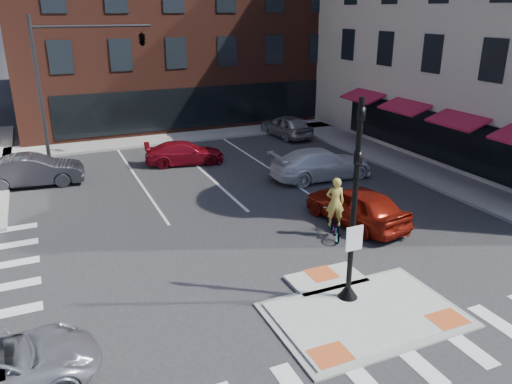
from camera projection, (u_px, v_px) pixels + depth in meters
name	position (u px, v px, depth m)	size (l,w,h in m)	color
ground	(355.00, 307.00, 14.66)	(120.00, 120.00, 0.00)	#28282B
refuge_island	(360.00, 310.00, 14.43)	(5.40, 4.65, 0.13)	gray
sidewalk_e	(415.00, 167.00, 27.32)	(3.00, 24.00, 0.15)	gray
sidewalk_n	(209.00, 134.00, 34.66)	(26.00, 3.00, 0.15)	gray
building_n	(167.00, 15.00, 40.58)	(24.40, 18.40, 15.50)	#4B2117
building_far_left	(63.00, 40.00, 56.06)	(10.00, 12.00, 10.00)	slate
building_far_right	(171.00, 28.00, 62.37)	(12.00, 12.00, 12.00)	brown
signal_pole	(353.00, 229.00, 14.19)	(0.60, 0.60, 5.98)	black
mast_arm_signal	(115.00, 49.00, 26.66)	(6.10, 2.24, 8.00)	black
red_sedan	(357.00, 205.00, 20.09)	(1.88, 4.68, 1.60)	#9B1C0E
white_pickup	(321.00, 164.00, 25.57)	(2.17, 5.35, 1.55)	white
bg_car_dark	(33.00, 170.00, 24.51)	(1.64, 4.71, 1.55)	#2A292F
bg_car_silver	(286.00, 126.00, 33.96)	(1.81, 4.50, 1.53)	#A4A5AB
bg_car_red	(184.00, 153.00, 28.03)	(1.78, 4.38, 1.27)	maroon
cyclist	(334.00, 217.00, 18.98)	(1.32, 2.02, 2.37)	#3F3F44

